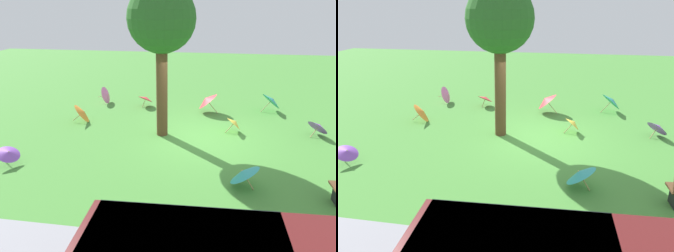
# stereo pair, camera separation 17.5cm
# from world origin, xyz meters

# --- Properties ---
(ground) EXTENTS (40.00, 40.00, 0.00)m
(ground) POSITION_xyz_m (0.00, 0.00, 0.00)
(ground) COLOR #478C38
(shade_tree) EXTENTS (2.14, 2.14, 4.88)m
(shade_tree) POSITION_xyz_m (1.26, -0.09, 3.72)
(shade_tree) COLOR brown
(shade_tree) RESTS_ON ground
(parasol_orange_0) EXTENTS (0.81, 0.96, 0.73)m
(parasol_orange_0) POSITION_xyz_m (4.43, -0.89, 0.36)
(parasol_orange_0) COLOR tan
(parasol_orange_0) RESTS_ON ground
(parasol_teal_0) EXTENTS (0.99, 1.09, 0.85)m
(parasol_teal_0) POSITION_xyz_m (-2.78, -3.30, 0.50)
(parasol_teal_0) COLOR tan
(parasol_teal_0) RESTS_ON ground
(parasol_purple_0) EXTENTS (0.80, 0.82, 0.56)m
(parasol_purple_0) POSITION_xyz_m (5.07, 2.82, 0.36)
(parasol_purple_0) COLOR tan
(parasol_purple_0) RESTS_ON ground
(parasol_red_0) EXTENTS (0.91, 0.90, 0.58)m
(parasol_red_0) POSITION_xyz_m (2.52, -3.20, 0.37)
(parasol_red_0) COLOR tan
(parasol_red_0) RESTS_ON ground
(parasol_yellow_0) EXTENTS (0.72, 0.77, 0.62)m
(parasol_yellow_0) POSITION_xyz_m (-1.19, -0.68, 0.36)
(parasol_yellow_0) COLOR tan
(parasol_yellow_0) RESTS_ON ground
(parasol_red_1) EXTENTS (0.92, 0.97, 0.92)m
(parasol_red_1) POSITION_xyz_m (-0.12, -2.74, 0.55)
(parasol_red_1) COLOR tan
(parasol_red_1) RESTS_ON ground
(parasol_pink_1) EXTENTS (0.64, 0.78, 0.77)m
(parasol_pink_1) POSITION_xyz_m (4.35, -3.42, 0.39)
(parasol_pink_1) COLOR tan
(parasol_pink_1) RESTS_ON ground
(parasol_teal_1) EXTENTS (0.94, 0.98, 0.68)m
(parasol_teal_1) POSITION_xyz_m (-1.29, 3.03, 0.40)
(parasol_teal_1) COLOR tan
(parasol_teal_1) RESTS_ON ground
(parasol_purple_2) EXTENTS (0.92, 0.94, 0.65)m
(parasol_purple_2) POSITION_xyz_m (-3.98, -0.77, 0.36)
(parasol_purple_2) COLOR tan
(parasol_purple_2) RESTS_ON ground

